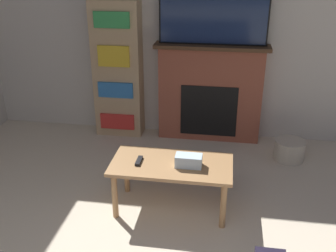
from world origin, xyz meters
TOP-DOWN VIEW (x-y plane):
  - wall_back at (0.00, 4.09)m, footprint 5.64×0.06m
  - fireplace at (0.38, 3.94)m, footprint 1.29×0.28m
  - tv at (0.38, 3.92)m, footprint 1.18×0.03m
  - coffee_table at (0.15, 2.44)m, footprint 1.02×0.52m
  - tissue_box at (0.30, 2.42)m, footprint 0.22×0.12m
  - remote_control at (-0.12, 2.42)m, footprint 0.04×0.15m
  - bookshelf at (-0.71, 3.92)m, footprint 0.56×0.29m
  - storage_basket at (1.29, 3.52)m, footprint 0.32×0.32m

SIDE VIEW (x-z plane):
  - storage_basket at x=1.29m, z-range 0.00..0.22m
  - coffee_table at x=0.15m, z-range 0.16..0.61m
  - remote_control at x=-0.12m, z-range 0.45..0.47m
  - tissue_box at x=0.30m, z-range 0.45..0.55m
  - fireplace at x=0.38m, z-range 0.00..1.14m
  - bookshelf at x=-0.71m, z-range 0.00..1.60m
  - wall_back at x=0.00m, z-range 0.00..2.70m
  - tv at x=0.38m, z-range 1.14..1.88m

